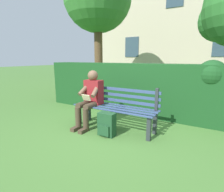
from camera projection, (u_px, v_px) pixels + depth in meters
ground at (114, 128)px, 3.77m from camera, size 60.00×60.00×0.00m
park_bench at (116, 107)px, 3.74m from camera, size 1.77×0.50×0.89m
person_seated at (90, 97)px, 3.82m from camera, size 0.44×0.73×1.19m
hedge_backdrop at (139, 88)px, 4.73m from camera, size 5.57×0.73×1.41m
building_facade at (179, 19)px, 10.85m from camera, size 9.72×2.96×7.58m
backpack at (107, 125)px, 3.39m from camera, size 0.32×0.25×0.45m
tree_far at (96, 0)px, 7.35m from camera, size 2.88×2.75×5.22m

